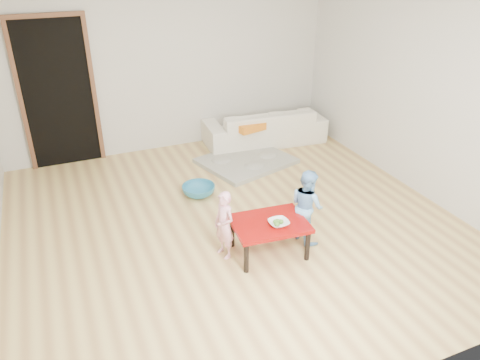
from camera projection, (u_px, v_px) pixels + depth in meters
floor at (233, 222)px, 5.46m from camera, size 5.00×5.00×0.01m
back_wall at (169, 64)px, 6.91m from camera, size 5.00×0.02×2.60m
right_wall at (421, 90)px, 5.73m from camera, size 0.02×5.00×2.60m
doorway at (58, 95)px, 6.46m from camera, size 1.02×0.08×2.11m
sofa at (264, 126)px, 7.49m from camera, size 1.96×0.90×0.56m
cushion at (248, 125)px, 7.10m from camera, size 0.50×0.46×0.11m
red_table at (269, 237)px, 4.85m from camera, size 0.80×0.63×0.38m
bowl at (279, 223)px, 4.70m from camera, size 0.20×0.20×0.05m
broccoli at (279, 223)px, 4.70m from camera, size 0.12×0.12×0.06m
child_pink at (224, 225)px, 4.73m from camera, size 0.24×0.31×0.74m
child_blue at (307, 206)px, 4.98m from camera, size 0.35×0.43×0.83m
basin at (199, 190)px, 6.02m from camera, size 0.42×0.42×0.13m
blanket at (246, 161)px, 6.90m from camera, size 1.46×1.32×0.06m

